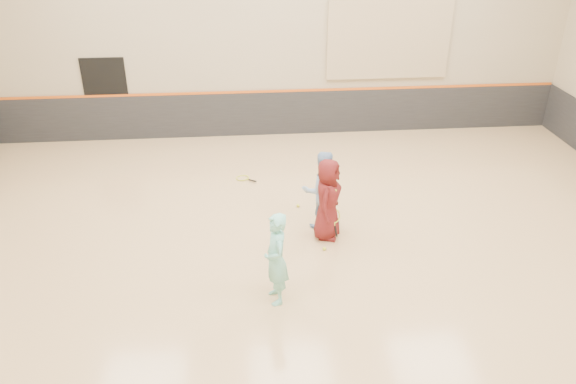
{
  "coord_description": "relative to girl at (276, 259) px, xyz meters",
  "views": [
    {
      "loc": [
        -1.08,
        -8.32,
        5.79
      ],
      "look_at": [
        -0.3,
        0.4,
        1.15
      ],
      "focal_mm": 35.0,
      "sensor_mm": 36.0,
      "label": 1
    }
  ],
  "objects": [
    {
      "name": "room",
      "position": [
        0.62,
        1.12,
        0.03
      ],
      "size": [
        15.04,
        12.04,
        6.22
      ],
      "color": "tan",
      "rests_on": "ground"
    },
    {
      "name": "wainscot_back",
      "position": [
        0.62,
        7.09,
        -0.19
      ],
      "size": [
        14.9,
        0.04,
        1.2
      ],
      "primitive_type": "cube",
      "color": "#232326",
      "rests_on": "floor"
    },
    {
      "name": "accent_stripe",
      "position": [
        0.62,
        7.08,
        0.43
      ],
      "size": [
        14.9,
        0.03,
        0.06
      ],
      "primitive_type": "cube",
      "color": "#D85914",
      "rests_on": "wall_back"
    },
    {
      "name": "acoustic_panel",
      "position": [
        3.42,
        7.07,
        1.71
      ],
      "size": [
        3.2,
        0.08,
        2.0
      ],
      "primitive_type": "cube",
      "color": "tan",
      "rests_on": "wall_back"
    },
    {
      "name": "doorway",
      "position": [
        -3.88,
        7.1,
        0.31
      ],
      "size": [
        1.1,
        0.05,
        2.2
      ],
      "primitive_type": "cube",
      "color": "black",
      "rests_on": "floor"
    },
    {
      "name": "girl",
      "position": [
        0.0,
        0.0,
        0.0
      ],
      "size": [
        0.47,
        0.63,
        1.57
      ],
      "primitive_type": "imported",
      "rotation": [
        0.0,
        0.0,
        -1.4
      ],
      "color": "#7CD7C9",
      "rests_on": "floor"
    },
    {
      "name": "instructor",
      "position": [
        1.03,
        2.19,
        0.01
      ],
      "size": [
        0.83,
        0.68,
        1.6
      ],
      "primitive_type": "imported",
      "rotation": [
        0.0,
        0.0,
        3.25
      ],
      "color": "#8AAAD5",
      "rests_on": "floor"
    },
    {
      "name": "young_man",
      "position": [
        1.09,
        1.82,
        0.01
      ],
      "size": [
        0.75,
        0.91,
        1.59
      ],
      "primitive_type": "imported",
      "rotation": [
        0.0,
        0.0,
        1.21
      ],
      "color": "#5C1617",
      "rests_on": "floor"
    },
    {
      "name": "held_racket",
      "position": [
        1.19,
        1.74,
        -0.31
      ],
      "size": [
        0.32,
        0.32,
        0.6
      ],
      "primitive_type": null,
      "color": "#BACD2D",
      "rests_on": "instructor"
    },
    {
      "name": "spare_racket",
      "position": [
        -0.47,
        4.43,
        -0.74
      ],
      "size": [
        0.69,
        0.69,
        0.09
      ],
      "primitive_type": null,
      "color": "gold",
      "rests_on": "floor"
    },
    {
      "name": "ball_under_racket",
      "position": [
        0.98,
        1.33,
        -0.75
      ],
      "size": [
        0.07,
        0.07,
        0.07
      ],
      "primitive_type": "sphere",
      "color": "#DEEB36",
      "rests_on": "floor"
    },
    {
      "name": "ball_in_hand",
      "position": [
        1.19,
        1.66,
        0.27
      ],
      "size": [
        0.07,
        0.07,
        0.07
      ],
      "primitive_type": "sphere",
      "color": "#D0EA36",
      "rests_on": "young_man"
    },
    {
      "name": "ball_beside_spare",
      "position": [
        0.66,
        2.99,
        -0.75
      ],
      "size": [
        0.07,
        0.07,
        0.07
      ],
      "primitive_type": "sphere",
      "color": "yellow",
      "rests_on": "floor"
    }
  ]
}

